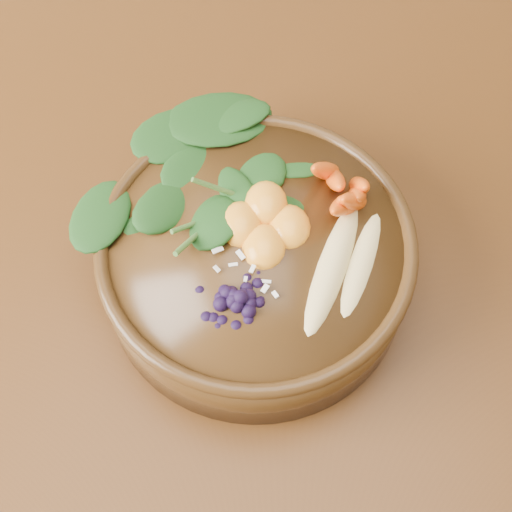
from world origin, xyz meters
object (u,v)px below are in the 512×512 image
kale_heap (232,162)px  blueberry_pile (235,289)px  dining_table (289,368)px  stoneware_bowl (256,262)px  banana_halves (348,258)px  mandarin_cluster (265,216)px  carrot_cluster (341,164)px

kale_heap → blueberry_pile: (0.01, -0.11, -0.00)m
dining_table → blueberry_pile: blueberry_pile is taller
stoneware_bowl → banana_halves: size_ratio=1.87×
banana_halves → blueberry_pile: 0.09m
stoneware_bowl → mandarin_cluster: size_ratio=3.15×
banana_halves → blueberry_pile: bearing=-141.5°
banana_halves → mandarin_cluster: (-0.06, 0.03, 0.00)m
stoneware_bowl → kale_heap: 0.08m
banana_halves → kale_heap: bearing=156.5°
carrot_cluster → banana_halves: (0.01, -0.07, -0.02)m
blueberry_pile → banana_halves: bearing=19.7°
blueberry_pile → kale_heap: bearing=93.0°
carrot_cluster → mandarin_cluster: bearing=-129.8°
dining_table → carrot_cluster: 0.22m
carrot_cluster → blueberry_pile: (-0.08, -0.10, -0.02)m
dining_table → kale_heap: size_ratio=9.73×
mandarin_cluster → banana_halves: bearing=-28.6°
kale_heap → stoneware_bowl: bearing=-71.9°
kale_heap → mandarin_cluster: 0.05m
stoneware_bowl → kale_heap: size_ratio=1.53×
kale_heap → banana_halves: 0.12m
banana_halves → carrot_cluster: bearing=113.1°
banana_halves → dining_table: bearing=-128.3°
banana_halves → stoneware_bowl: bearing=-177.3°
kale_heap → banana_halves: bearing=-42.4°
dining_table → stoneware_bowl: stoneware_bowl is taller
stoneware_bowl → mandarin_cluster: mandarin_cluster is taller
carrot_cluster → blueberry_pile: size_ratio=0.60×
stoneware_bowl → carrot_cluster: 0.11m
stoneware_bowl → banana_halves: banana_halves is taller
banana_halves → mandarin_cluster: 0.07m
mandarin_cluster → blueberry_pile: size_ratio=0.69×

